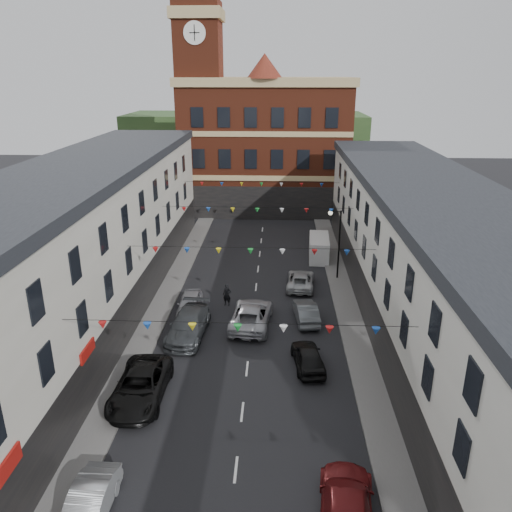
% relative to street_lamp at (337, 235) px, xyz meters
% --- Properties ---
extents(ground, '(160.00, 160.00, 0.00)m').
position_rel_street_lamp_xyz_m(ground, '(-6.55, -14.00, -3.90)').
color(ground, black).
rests_on(ground, ground).
extents(pavement_left, '(1.80, 64.00, 0.15)m').
position_rel_street_lamp_xyz_m(pavement_left, '(-13.45, -12.00, -3.83)').
color(pavement_left, '#605E5B').
rests_on(pavement_left, ground).
extents(pavement_right, '(1.80, 64.00, 0.15)m').
position_rel_street_lamp_xyz_m(pavement_right, '(0.35, -12.00, -3.83)').
color(pavement_right, '#605E5B').
rests_on(pavement_right, ground).
extents(terrace_left, '(8.40, 56.00, 10.70)m').
position_rel_street_lamp_xyz_m(terrace_left, '(-18.33, -13.00, 1.44)').
color(terrace_left, beige).
rests_on(terrace_left, ground).
extents(terrace_right, '(8.40, 56.00, 9.70)m').
position_rel_street_lamp_xyz_m(terrace_right, '(5.23, -13.00, 0.95)').
color(terrace_right, silver).
rests_on(terrace_right, ground).
extents(civic_building, '(20.60, 13.30, 18.50)m').
position_rel_street_lamp_xyz_m(civic_building, '(-6.55, 23.95, 4.23)').
color(civic_building, maroon).
rests_on(civic_building, ground).
extents(clock_tower, '(5.60, 5.60, 30.00)m').
position_rel_street_lamp_xyz_m(clock_tower, '(-14.05, 21.00, 11.03)').
color(clock_tower, maroon).
rests_on(clock_tower, ground).
extents(distant_hill, '(40.00, 14.00, 10.00)m').
position_rel_street_lamp_xyz_m(distant_hill, '(-10.55, 48.00, 1.10)').
color(distant_hill, '#284620').
rests_on(distant_hill, ground).
extents(street_lamp, '(1.10, 0.36, 6.00)m').
position_rel_street_lamp_xyz_m(street_lamp, '(0.00, 0.00, 0.00)').
color(street_lamp, black).
rests_on(street_lamp, ground).
extents(car_left_b, '(1.50, 4.17, 1.37)m').
position_rel_street_lamp_xyz_m(car_left_b, '(-12.05, -24.85, -3.22)').
color(car_left_b, '#A2A5A9').
rests_on(car_left_b, ground).
extents(car_left_c, '(2.61, 5.66, 1.57)m').
position_rel_street_lamp_xyz_m(car_left_c, '(-12.05, -17.09, -3.12)').
color(car_left_c, black).
rests_on(car_left_c, ground).
extents(car_left_d, '(2.64, 5.69, 1.61)m').
position_rel_street_lamp_xyz_m(car_left_d, '(-10.67, -10.23, -3.10)').
color(car_left_d, '#3B3F43').
rests_on(car_left_d, ground).
extents(car_left_e, '(1.79, 4.18, 1.41)m').
position_rel_street_lamp_xyz_m(car_left_e, '(-11.16, -6.79, -3.20)').
color(car_left_e, '#9A9BA2').
rests_on(car_left_e, ground).
extents(car_right_c, '(2.69, 5.42, 1.52)m').
position_rel_street_lamp_xyz_m(car_right_c, '(-2.06, -24.52, -3.15)').
color(car_right_c, maroon).
rests_on(car_right_c, ground).
extents(car_right_d, '(2.14, 4.23, 1.38)m').
position_rel_street_lamp_xyz_m(car_right_d, '(-2.95, -13.65, -3.21)').
color(car_right_d, black).
rests_on(car_right_d, ground).
extents(car_right_e, '(1.87, 4.24, 1.35)m').
position_rel_street_lamp_xyz_m(car_right_e, '(-2.79, -7.68, -3.23)').
color(car_right_e, '#565B5F').
rests_on(car_right_e, ground).
extents(car_right_f, '(2.46, 4.72, 1.27)m').
position_rel_street_lamp_xyz_m(car_right_f, '(-2.94, -1.83, -3.27)').
color(car_right_f, '#ACAEB1').
rests_on(car_right_f, ground).
extents(moving_car, '(3.04, 5.81, 1.56)m').
position_rel_street_lamp_xyz_m(moving_car, '(-6.59, -8.50, -3.12)').
color(moving_car, '#AFB0B6').
rests_on(moving_car, ground).
extents(white_van, '(2.03, 4.72, 2.05)m').
position_rel_street_lamp_xyz_m(white_van, '(-0.95, 5.11, -2.88)').
color(white_van, silver).
rests_on(white_van, ground).
extents(pedestrian, '(0.71, 0.55, 1.72)m').
position_rel_street_lamp_xyz_m(pedestrian, '(-8.58, -5.47, -3.05)').
color(pedestrian, black).
rests_on(pedestrian, ground).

